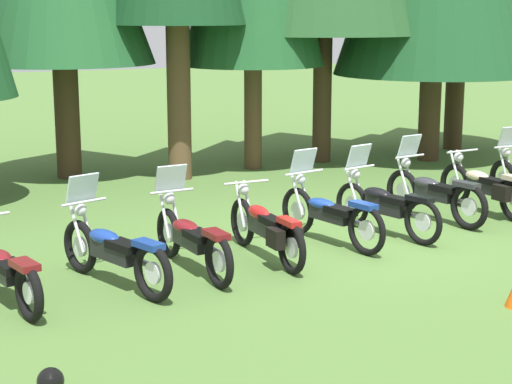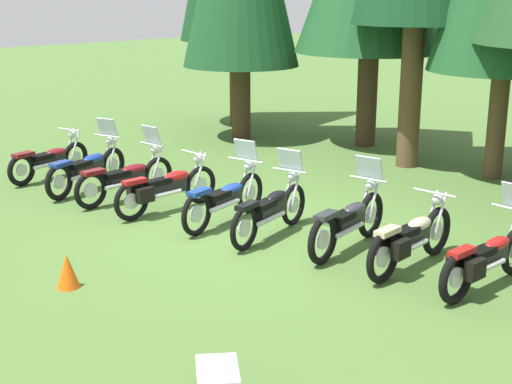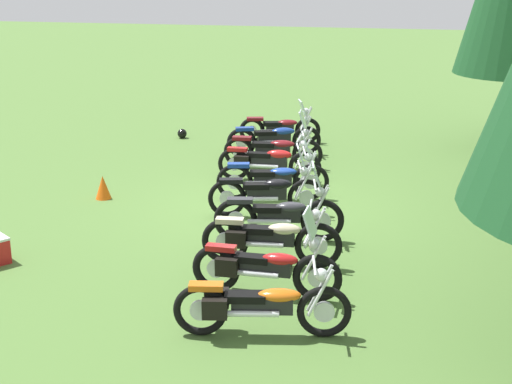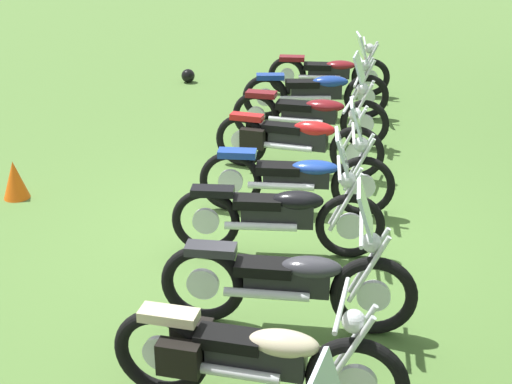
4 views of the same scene
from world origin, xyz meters
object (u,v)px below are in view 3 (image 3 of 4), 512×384
(motorcycle_2, at_px, (274,149))
(traffic_cone, at_px, (103,187))
(motorcycle_7, at_px, (269,238))
(motorcycle_1, at_px, (275,137))
(motorcycle_0, at_px, (280,127))
(dropped_helmet, at_px, (182,134))
(motorcycle_5, at_px, (269,192))
(motorcycle_6, at_px, (281,215))
(motorcycle_9, at_px, (258,305))
(motorcycle_3, at_px, (267,162))
(motorcycle_8, at_px, (264,267))
(motorcycle_4, at_px, (274,177))

(motorcycle_2, bearing_deg, traffic_cone, -138.74)
(motorcycle_7, bearing_deg, motorcycle_1, 95.20)
(motorcycle_0, xyz_separation_m, traffic_cone, (5.56, -2.62, -0.18))
(traffic_cone, relative_size, dropped_helmet, 1.89)
(motorcycle_5, height_order, dropped_helmet, motorcycle_5)
(motorcycle_6, relative_size, motorcycle_9, 0.98)
(motorcycle_3, distance_m, motorcycle_8, 5.91)
(motorcycle_6, relative_size, motorcycle_8, 1.01)
(motorcycle_9, xyz_separation_m, dropped_helmet, (-10.64, -4.42, -0.32))
(motorcycle_1, xyz_separation_m, motorcycle_8, (8.08, 1.40, -0.01))
(motorcycle_4, xyz_separation_m, dropped_helmet, (-4.86, -3.50, -0.35))
(motorcycle_4, xyz_separation_m, motorcycle_8, (4.57, 0.74, -0.02))
(motorcycle_4, relative_size, motorcycle_6, 1.00)
(motorcycle_5, relative_size, motorcycle_9, 0.95)
(motorcycle_8, height_order, motorcycle_9, motorcycle_8)
(motorcycle_1, distance_m, motorcycle_2, 1.14)
(motorcycle_2, distance_m, motorcycle_9, 8.28)
(motorcycle_5, bearing_deg, motorcycle_0, 84.44)
(motorcycle_3, xyz_separation_m, motorcycle_8, (5.79, 1.14, -0.00))
(motorcycle_0, height_order, motorcycle_4, motorcycle_4)
(motorcycle_8, bearing_deg, motorcycle_2, 100.73)
(motorcycle_3, relative_size, traffic_cone, 4.77)
(motorcycle_2, height_order, motorcycle_9, motorcycle_2)
(motorcycle_5, xyz_separation_m, motorcycle_9, (4.74, 0.83, -0.04))
(motorcycle_9, bearing_deg, motorcycle_5, 89.18)
(motorcycle_3, bearing_deg, motorcycle_4, -73.53)
(motorcycle_5, bearing_deg, motorcycle_4, 81.09)
(motorcycle_3, bearing_deg, motorcycle_9, -80.79)
(dropped_helmet, bearing_deg, motorcycle_4, 35.75)
(motorcycle_8, distance_m, motorcycle_9, 1.23)
(traffic_cone, height_order, dropped_helmet, traffic_cone)
(motorcycle_5, bearing_deg, motorcycle_2, 85.27)
(motorcycle_1, relative_size, motorcycle_7, 1.00)
(motorcycle_6, relative_size, motorcycle_7, 0.99)
(motorcycle_3, xyz_separation_m, motorcycle_6, (3.53, 0.95, 0.02))
(motorcycle_0, xyz_separation_m, motorcycle_7, (8.31, 1.38, 0.04))
(motorcycle_4, bearing_deg, dropped_helmet, 112.86)
(motorcycle_0, xyz_separation_m, motorcycle_3, (3.65, 0.40, 0.04))
(motorcycle_5, height_order, motorcycle_6, motorcycle_6)
(motorcycle_9, bearing_deg, motorcycle_1, 88.92)
(motorcycle_7, bearing_deg, motorcycle_5, 96.66)
(motorcycle_5, height_order, motorcycle_8, same)
(motorcycle_3, bearing_deg, motorcycle_5, -79.23)
(motorcycle_0, relative_size, motorcycle_4, 0.94)
(motorcycle_6, bearing_deg, motorcycle_4, 92.78)
(motorcycle_6, distance_m, motorcycle_9, 3.50)
(motorcycle_0, bearing_deg, traffic_cone, -128.34)
(motorcycle_0, relative_size, motorcycle_8, 0.95)
(motorcycle_2, xyz_separation_m, motorcycle_8, (6.95, 1.21, -0.01))
(motorcycle_4, relative_size, motorcycle_5, 1.03)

